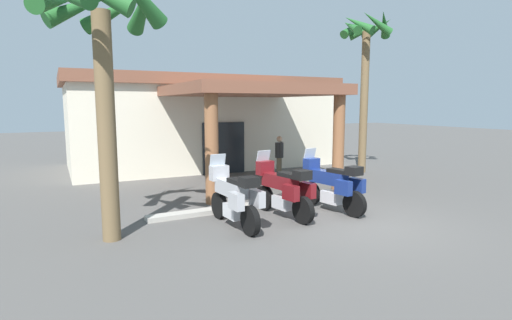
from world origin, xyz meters
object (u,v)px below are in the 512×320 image
object	(u,v)px
motel_building	(202,121)
motorcycle_silver	(234,197)
pedestrian	(279,154)
palm_tree_near_portico	(366,52)
palm_tree_roadside	(100,37)
motorcycle_maroon	(283,190)
motorcycle_blue	(332,185)

from	to	relation	value
motel_building	motorcycle_silver	xyz separation A→B (m)	(-2.78, -9.46, -1.37)
pedestrian	palm_tree_near_portico	bearing A→B (deg)	-135.06
motel_building	palm_tree_roadside	distance (m)	10.79
motel_building	motorcycle_maroon	distance (m)	9.48
motel_building	motorcycle_silver	world-z (taller)	motel_building
motel_building	motorcycle_silver	size ratio (longest dim) A/B	5.39
motorcycle_maroon	palm_tree_near_portico	xyz separation A→B (m)	(6.48, 4.22, 4.22)
palm_tree_near_portico	palm_tree_roadside	xyz separation A→B (m)	(-10.59, -4.02, -0.80)
motorcycle_maroon	pedestrian	world-z (taller)	pedestrian
palm_tree_roadside	motorcycle_maroon	bearing A→B (deg)	-2.83
motorcycle_maroon	palm_tree_near_portico	bearing A→B (deg)	-63.74
motorcycle_maroon	pedestrian	bearing A→B (deg)	-37.04
palm_tree_roadside	palm_tree_near_portico	bearing A→B (deg)	20.76
palm_tree_near_portico	palm_tree_roadside	size ratio (longest dim) A/B	1.17
motel_building	palm_tree_roadside	xyz separation A→B (m)	(-5.45, -9.08, 2.04)
motel_building	pedestrian	bearing A→B (deg)	-72.50
palm_tree_near_portico	motorcycle_maroon	bearing A→B (deg)	-146.94
pedestrian	palm_tree_roadside	world-z (taller)	palm_tree_roadside
motel_building	motorcycle_blue	size ratio (longest dim) A/B	5.41
motel_building	motorcycle_maroon	xyz separation A→B (m)	(-1.34, -9.28, -1.37)
motorcycle_silver	pedestrian	distance (m)	6.33
motorcycle_maroon	palm_tree_near_portico	world-z (taller)	palm_tree_near_portico
motel_building	palm_tree_near_portico	world-z (taller)	palm_tree_near_portico
motorcycle_blue	pedestrian	bearing A→B (deg)	-23.93
motorcycle_maroon	motorcycle_blue	bearing A→B (deg)	-101.79
motel_building	motorcycle_blue	world-z (taller)	motel_building
motorcycle_silver	palm_tree_roadside	bearing A→B (deg)	79.49
motorcycle_maroon	palm_tree_roadside	xyz separation A→B (m)	(-4.11, 0.20, 3.41)
motorcycle_maroon	motorcycle_blue	size ratio (longest dim) A/B	1.00
motorcycle_maroon	motel_building	bearing A→B (deg)	-15.00
motel_building	pedestrian	size ratio (longest dim) A/B	7.34
motorcycle_silver	pedestrian	world-z (taller)	pedestrian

